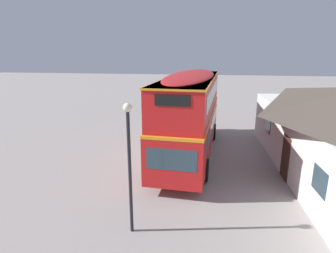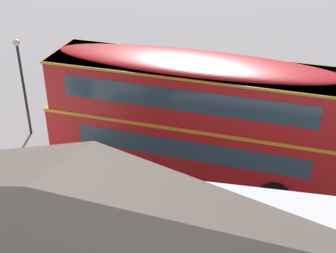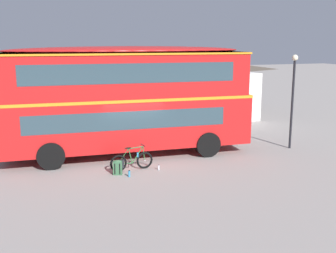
{
  "view_description": "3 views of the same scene",
  "coord_description": "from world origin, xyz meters",
  "px_view_note": "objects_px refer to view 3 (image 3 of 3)",
  "views": [
    {
      "loc": [
        15.5,
        1.74,
        5.86
      ],
      "look_at": [
        0.6,
        -0.6,
        1.82
      ],
      "focal_mm": 29.79,
      "sensor_mm": 36.0,
      "label": 1
    },
    {
      "loc": [
        -2.7,
        15.73,
        10.75
      ],
      "look_at": [
        1.23,
        -0.58,
        1.27
      ],
      "focal_mm": 50.86,
      "sensor_mm": 36.0,
      "label": 2
    },
    {
      "loc": [
        -4.24,
        -16.79,
        5.02
      ],
      "look_at": [
        1.32,
        -1.07,
        1.55
      ],
      "focal_mm": 44.26,
      "sensor_mm": 36.0,
      "label": 3
    }
  ],
  "objects_px": {
    "double_decker_bus": "(127,96)",
    "touring_bicycle": "(130,161)",
    "water_bottle_clear_plastic": "(159,167)",
    "water_bottle_blue_sports": "(129,174)",
    "backpack_on_ground": "(118,167)",
    "street_lamp": "(293,91)"
  },
  "relations": [
    {
      "from": "double_decker_bus",
      "to": "touring_bicycle",
      "type": "distance_m",
      "value": 3.19
    },
    {
      "from": "touring_bicycle",
      "to": "backpack_on_ground",
      "type": "bearing_deg",
      "value": -151.82
    },
    {
      "from": "water_bottle_clear_plastic",
      "to": "water_bottle_blue_sports",
      "type": "relative_size",
      "value": 0.83
    },
    {
      "from": "backpack_on_ground",
      "to": "water_bottle_blue_sports",
      "type": "xyz_separation_m",
      "value": [
        0.34,
        -0.43,
        -0.17
      ]
    },
    {
      "from": "double_decker_bus",
      "to": "street_lamp",
      "type": "distance_m",
      "value": 7.66
    },
    {
      "from": "water_bottle_blue_sports",
      "to": "backpack_on_ground",
      "type": "bearing_deg",
      "value": 128.37
    },
    {
      "from": "water_bottle_clear_plastic",
      "to": "water_bottle_blue_sports",
      "type": "xyz_separation_m",
      "value": [
        -1.31,
        -0.44,
        0.02
      ]
    },
    {
      "from": "water_bottle_blue_sports",
      "to": "water_bottle_clear_plastic",
      "type": "bearing_deg",
      "value": 18.49
    },
    {
      "from": "double_decker_bus",
      "to": "backpack_on_ground",
      "type": "height_order",
      "value": "double_decker_bus"
    },
    {
      "from": "touring_bicycle",
      "to": "water_bottle_clear_plastic",
      "type": "relative_size",
      "value": 8.16
    },
    {
      "from": "water_bottle_blue_sports",
      "to": "street_lamp",
      "type": "distance_m",
      "value": 8.8
    },
    {
      "from": "double_decker_bus",
      "to": "street_lamp",
      "type": "height_order",
      "value": "double_decker_bus"
    },
    {
      "from": "water_bottle_clear_plastic",
      "to": "water_bottle_blue_sports",
      "type": "height_order",
      "value": "water_bottle_blue_sports"
    },
    {
      "from": "backpack_on_ground",
      "to": "water_bottle_blue_sports",
      "type": "relative_size",
      "value": 2.16
    },
    {
      "from": "backpack_on_ground",
      "to": "street_lamp",
      "type": "height_order",
      "value": "street_lamp"
    },
    {
      "from": "backpack_on_ground",
      "to": "water_bottle_clear_plastic",
      "type": "height_order",
      "value": "backpack_on_ground"
    },
    {
      "from": "touring_bicycle",
      "to": "backpack_on_ground",
      "type": "relative_size",
      "value": 3.13
    },
    {
      "from": "backpack_on_ground",
      "to": "water_bottle_clear_plastic",
      "type": "bearing_deg",
      "value": 0.15
    },
    {
      "from": "double_decker_bus",
      "to": "street_lamp",
      "type": "xyz_separation_m",
      "value": [
        7.54,
        -1.33,
        0.09
      ]
    },
    {
      "from": "backpack_on_ground",
      "to": "water_bottle_blue_sports",
      "type": "distance_m",
      "value": 0.58
    },
    {
      "from": "street_lamp",
      "to": "touring_bicycle",
      "type": "bearing_deg",
      "value": -173.92
    },
    {
      "from": "backpack_on_ground",
      "to": "water_bottle_blue_sports",
      "type": "bearing_deg",
      "value": -51.63
    }
  ]
}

